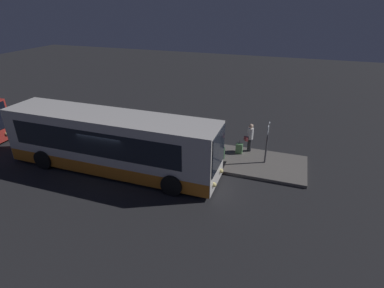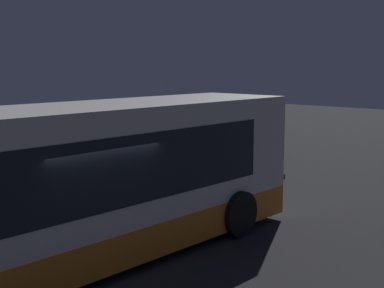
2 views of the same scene
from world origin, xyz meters
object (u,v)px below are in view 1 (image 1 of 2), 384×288
Objects in this scene: sign_post at (267,138)px; passenger_boarding at (152,129)px; suitcase at (239,148)px; bus_lead at (110,143)px; trash_bin at (221,153)px; passenger_with_bags at (250,136)px; passenger_waiting at (207,138)px.

passenger_boarding is at bearing 177.51° from sign_post.
passenger_boarding is 5.58m from suitcase.
bus_lead reaches higher than suitcase.
bus_lead is 18.41× the size of trash_bin.
trash_bin is at bearing 29.45° from passenger_boarding.
passenger_boarding is 0.95× the size of passenger_with_bags.
sign_post reaches higher than passenger_waiting.
passenger_with_bags is at bearing 46.15° from trash_bin.
passenger_boarding reaches higher than trash_bin.
bus_lead is 14.04× the size of suitcase.
trash_bin is (-2.47, -0.30, -1.21)m from sign_post.
passenger_with_bags reaches higher than passenger_boarding.
sign_post is at bearing -142.68° from passenger_waiting.
suitcase is (1.82, 0.61, -0.64)m from passenger_waiting.
passenger_with_bags is 2.07× the size of suitcase.
passenger_boarding is at bearing 59.33° from passenger_with_bags.
passenger_waiting is at bearing 35.54° from bus_lead.
passenger_boarding is at bearing 172.48° from trash_bin.
passenger_with_bags is 0.96m from suitcase.
passenger_boarding is at bearing 33.96° from passenger_waiting.
passenger_boarding is 0.71× the size of sign_post.
passenger_waiting is 2.57m from passenger_with_bags.
trash_bin is (-0.87, -0.96, 0.02)m from suitcase.
trash_bin is (-1.38, -1.44, -0.64)m from passenger_with_bags.
trash_bin is at bearing -132.16° from suitcase.
sign_post is (1.09, -1.13, 0.58)m from passenger_with_bags.
bus_lead reaches higher than trash_bin.
passenger_with_bags is (6.83, 4.30, -0.46)m from bus_lead.
passenger_waiting is at bearing 32.86° from passenger_boarding.
suitcase is 0.36× the size of sign_post.
bus_lead is at bearing 73.60° from passenger_waiting.
passenger_waiting reaches higher than trash_bin.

